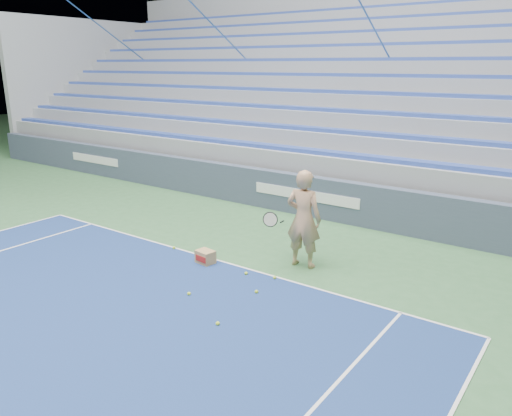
# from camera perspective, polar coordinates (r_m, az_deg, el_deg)

# --- Properties ---
(sponsor_barrier) EXTENTS (30.00, 0.32, 1.10)m
(sponsor_barrier) POSITION_cam_1_polar(r_m,az_deg,el_deg) (13.65, 5.94, 1.41)
(sponsor_barrier) COLOR #3A4659
(sponsor_barrier) RESTS_ON ground
(bleachers) EXTENTS (31.00, 9.15, 7.30)m
(bleachers) POSITION_cam_1_polar(r_m,az_deg,el_deg) (18.47, 15.15, 10.48)
(bleachers) COLOR gray
(bleachers) RESTS_ON ground
(tennis_player) EXTENTS (1.00, 0.90, 2.01)m
(tennis_player) POSITION_cam_1_polar(r_m,az_deg,el_deg) (10.04, 5.45, -1.26)
(tennis_player) COLOR tan
(tennis_player) RESTS_ON ground
(ball_box) EXTENTS (0.41, 0.34, 0.28)m
(ball_box) POSITION_cam_1_polar(r_m,az_deg,el_deg) (10.45, -5.81, -5.59)
(ball_box) COLOR #AA8552
(ball_box) RESTS_ON ground
(tennis_ball_0) EXTENTS (0.07, 0.07, 0.07)m
(tennis_ball_0) POSITION_cam_1_polar(r_m,az_deg,el_deg) (11.35, -9.36, -4.52)
(tennis_ball_0) COLOR #C4E62F
(tennis_ball_0) RESTS_ON ground
(tennis_ball_1) EXTENTS (0.07, 0.07, 0.07)m
(tennis_ball_1) POSITION_cam_1_polar(r_m,az_deg,el_deg) (8.14, -4.40, -13.03)
(tennis_ball_1) COLOR #C4E62F
(tennis_ball_1) RESTS_ON ground
(tennis_ball_2) EXTENTS (0.07, 0.07, 0.07)m
(tennis_ball_2) POSITION_cam_1_polar(r_m,az_deg,el_deg) (9.14, 0.06, -9.55)
(tennis_ball_2) COLOR #C4E62F
(tennis_ball_2) RESTS_ON ground
(tennis_ball_3) EXTENTS (0.07, 0.07, 0.07)m
(tennis_ball_3) POSITION_cam_1_polar(r_m,az_deg,el_deg) (9.89, -1.14, -7.48)
(tennis_ball_3) COLOR #C4E62F
(tennis_ball_3) RESTS_ON ground
(tennis_ball_4) EXTENTS (0.07, 0.07, 0.07)m
(tennis_ball_4) POSITION_cam_1_polar(r_m,az_deg,el_deg) (9.71, 2.15, -7.95)
(tennis_ball_4) COLOR #C4E62F
(tennis_ball_4) RESTS_ON ground
(tennis_ball_5) EXTENTS (0.07, 0.07, 0.07)m
(tennis_ball_5) POSITION_cam_1_polar(r_m,az_deg,el_deg) (9.14, -7.66, -9.68)
(tennis_ball_5) COLOR #C4E62F
(tennis_ball_5) RESTS_ON ground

